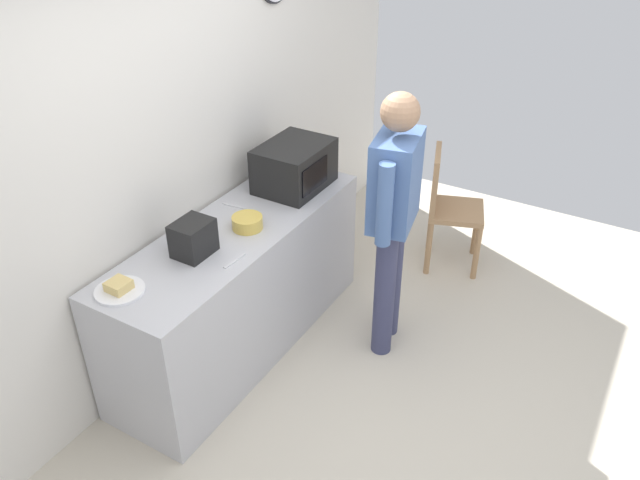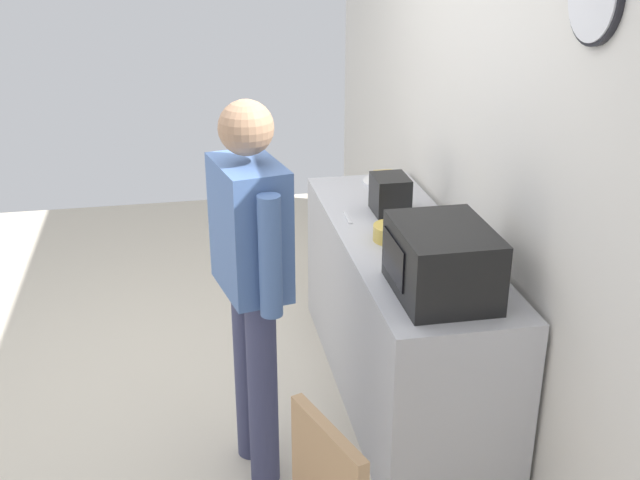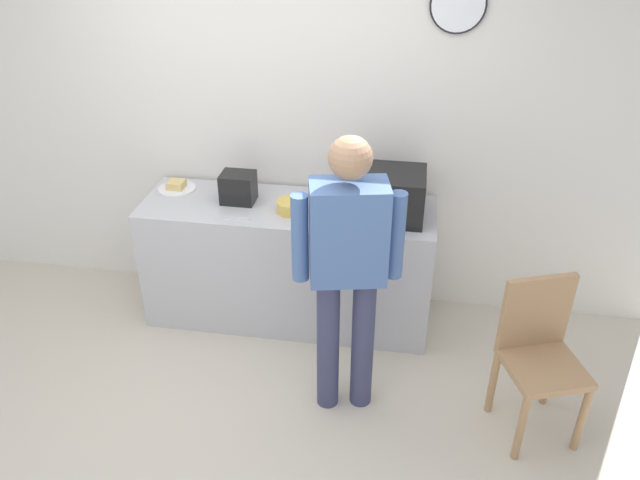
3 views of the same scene
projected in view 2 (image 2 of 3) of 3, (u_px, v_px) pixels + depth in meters
name	position (u px, v px, depth m)	size (l,w,h in m)	color
ground_plane	(166.00, 395.00, 4.17)	(6.00, 6.00, 0.00)	beige
back_wall	(471.00, 142.00, 3.93)	(5.40, 0.13, 2.60)	silver
kitchen_counter	(399.00, 315.00, 4.07)	(1.95, 0.62, 0.89)	#B7B7BC
microwave	(442.00, 261.00, 3.25)	(0.50, 0.39, 0.30)	black
sandwich_plate	(384.00, 180.00, 4.64)	(0.26, 0.26, 0.07)	white
salad_bowl	(392.00, 233.00, 3.83)	(0.18, 0.18, 0.08)	gold
toaster	(390.00, 194.00, 4.16)	(0.22, 0.18, 0.20)	black
fork_utensil	(448.00, 250.00, 3.73)	(0.17, 0.02, 0.01)	silver
spoon_utensil	(348.00, 218.00, 4.11)	(0.17, 0.02, 0.01)	silver
person_standing	(251.00, 267.00, 3.26)	(0.58, 0.32, 1.71)	#373A5B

